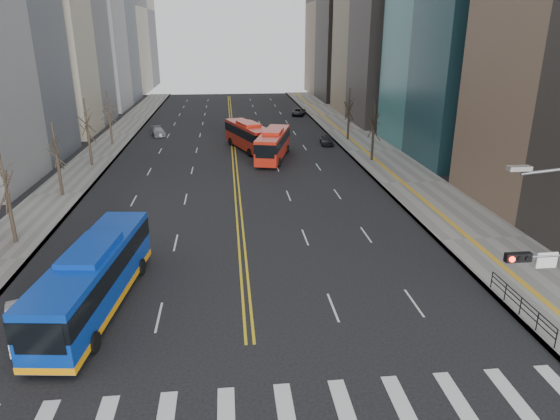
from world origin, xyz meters
name	(u,v)px	position (x,y,z in m)	size (l,w,h in m)	color
ground	(257,420)	(0.00, 0.00, 0.00)	(220.00, 220.00, 0.00)	black
sidewalk_right	(372,151)	(17.50, 45.00, 0.07)	(7.00, 130.00, 0.15)	slate
sidewalk_left	(96,157)	(-16.50, 45.00, 0.07)	(5.00, 130.00, 0.15)	slate
crosswalk	(257,420)	(0.00, 0.00, 0.01)	(26.70, 4.00, 0.01)	silver
centerline	(233,138)	(0.00, 55.00, 0.01)	(0.55, 100.00, 0.01)	gold
pedestrian_railing	(521,303)	(14.30, 6.00, 0.82)	(0.06, 6.06, 1.02)	black
street_trees	(162,133)	(-7.18, 34.55, 4.87)	(35.20, 47.20, 7.60)	#32271F
blue_bus	(94,276)	(-8.13, 9.38, 1.90)	(4.16, 12.73, 3.63)	#0A34A3
red_bus_near	(249,135)	(1.97, 47.58, 1.96)	(5.91, 11.34, 3.52)	red
red_bus_far	(273,143)	(4.62, 42.28, 1.94)	(5.24, 11.25, 3.48)	red
car_white	(25,323)	(-11.03, 6.98, 0.72)	(1.52, 4.37, 1.44)	white
car_dark_mid	(326,140)	(12.50, 49.63, 0.66)	(1.56, 3.88, 1.32)	black
car_silver	(158,131)	(-10.73, 58.23, 0.61)	(1.70, 4.19, 1.22)	gray
car_dark_far	(299,112)	(12.31, 74.64, 0.61)	(2.02, 4.38, 1.22)	black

